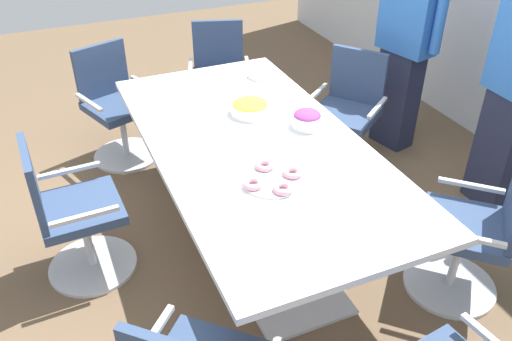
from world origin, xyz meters
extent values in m
cube|color=brown|center=(0.00, 0.00, -0.01)|extent=(10.00, 10.00, 0.01)
cube|color=white|center=(0.00, 0.00, 0.73)|extent=(2.40, 1.20, 0.04)
cube|color=silver|center=(-0.55, 0.00, 0.01)|extent=(0.56, 0.56, 0.02)
cylinder|color=silver|center=(-0.55, 0.00, 0.37)|extent=(0.09, 0.09, 0.69)
cube|color=silver|center=(0.55, 0.00, 0.01)|extent=(0.56, 0.56, 0.02)
cylinder|color=silver|center=(0.55, 0.00, 0.37)|extent=(0.09, 0.09, 0.69)
cylinder|color=silver|center=(-0.16, -1.05, 0.01)|extent=(0.56, 0.56, 0.02)
cylinder|color=silver|center=(-0.16, -1.05, 0.23)|extent=(0.05, 0.05, 0.41)
cube|color=#33476B|center=(-0.16, -1.05, 0.46)|extent=(0.48, 0.48, 0.06)
cube|color=#33476B|center=(-0.15, -1.25, 0.70)|extent=(0.44, 0.06, 0.42)
cube|color=silver|center=(-0.41, -1.05, 0.58)|extent=(0.04, 0.37, 0.02)
cube|color=silver|center=(0.08, -1.04, 0.58)|extent=(0.04, 0.37, 0.02)
cube|color=silver|center=(1.02, -0.91, 0.58)|extent=(0.29, 0.28, 0.02)
cylinder|color=silver|center=(0.86, 0.90, 0.01)|extent=(0.76, 0.76, 0.02)
cylinder|color=silver|center=(0.86, 0.90, 0.23)|extent=(0.05, 0.05, 0.41)
cube|color=#33476B|center=(0.86, 0.90, 0.46)|extent=(0.65, 0.65, 0.06)
cube|color=silver|center=(1.03, 0.73, 0.58)|extent=(0.28, 0.29, 0.02)
cube|color=silver|center=(0.68, 1.07, 0.58)|extent=(0.28, 0.29, 0.02)
cylinder|color=silver|center=(-0.57, 0.99, 0.01)|extent=(0.76, 0.76, 0.02)
cylinder|color=silver|center=(-0.57, 0.99, 0.23)|extent=(0.05, 0.05, 0.41)
cube|color=#33476B|center=(-0.57, 0.99, 0.46)|extent=(0.64, 0.64, 0.06)
cube|color=#33476B|center=(-0.69, 1.15, 0.70)|extent=(0.37, 0.29, 0.42)
cube|color=silver|center=(-0.37, 1.13, 0.58)|extent=(0.24, 0.31, 0.02)
cube|color=silver|center=(-0.76, 0.84, 0.58)|extent=(0.24, 0.31, 0.02)
cylinder|color=silver|center=(-1.57, 0.33, 0.01)|extent=(0.68, 0.68, 0.02)
cylinder|color=silver|center=(-1.57, 0.33, 0.23)|extent=(0.05, 0.05, 0.41)
cube|color=#33476B|center=(-1.57, 0.33, 0.46)|extent=(0.58, 0.58, 0.06)
cube|color=#33476B|center=(-1.76, 0.40, 0.70)|extent=(0.17, 0.43, 0.42)
cube|color=silver|center=(-1.49, 0.56, 0.58)|extent=(0.36, 0.14, 0.02)
cube|color=silver|center=(-1.64, 0.10, 0.58)|extent=(0.36, 0.14, 0.02)
cylinder|color=silver|center=(-1.38, -0.57, 0.01)|extent=(0.69, 0.69, 0.02)
cylinder|color=silver|center=(-1.38, -0.57, 0.23)|extent=(0.05, 0.05, 0.41)
cube|color=#33476B|center=(-1.38, -0.57, 0.46)|extent=(0.59, 0.59, 0.06)
cube|color=#33476B|center=(-1.58, -0.64, 0.70)|extent=(0.19, 0.42, 0.42)
cube|color=silver|center=(-1.47, -0.34, 0.58)|extent=(0.36, 0.15, 0.02)
cube|color=silver|center=(-1.30, -0.80, 0.58)|extent=(0.36, 0.15, 0.02)
cube|color=#232842|center=(-0.72, 1.58, 0.41)|extent=(0.36, 0.27, 0.83)
cube|color=blue|center=(-0.72, 1.58, 1.15)|extent=(0.48, 0.31, 0.65)
cylinder|color=blue|center=(-0.46, 1.64, 1.19)|extent=(0.10, 0.10, 0.59)
cube|color=#232842|center=(0.28, 1.72, 0.43)|extent=(0.33, 0.21, 0.86)
cylinder|color=blue|center=(0.01, 1.73, 1.23)|extent=(0.08, 0.08, 0.61)
cylinder|color=white|center=(-0.05, 0.36, 0.79)|extent=(0.19, 0.19, 0.08)
ellipsoid|color=#9E3D8E|center=(-0.05, 0.36, 0.83)|extent=(0.17, 0.17, 0.07)
cylinder|color=white|center=(-0.35, 0.11, 0.78)|extent=(0.26, 0.26, 0.07)
ellipsoid|color=yellow|center=(-0.35, 0.11, 0.82)|extent=(0.23, 0.23, 0.06)
cylinder|color=white|center=(0.40, -0.08, 0.76)|extent=(0.33, 0.33, 0.01)
torus|color=pink|center=(0.52, -0.07, 0.78)|extent=(0.11, 0.11, 0.03)
torus|color=pink|center=(0.41, 0.04, 0.78)|extent=(0.11, 0.11, 0.03)
torus|color=pink|center=(0.29, -0.07, 0.78)|extent=(0.11, 0.11, 0.03)
torus|color=pink|center=(0.42, -0.20, 0.78)|extent=(0.11, 0.11, 0.03)
cylinder|color=white|center=(-0.86, 0.41, 0.75)|extent=(0.18, 0.18, 0.01)
cylinder|color=silver|center=(-0.86, 0.41, 0.76)|extent=(0.18, 0.18, 0.01)
cylinder|color=white|center=(-0.86, 0.41, 0.77)|extent=(0.18, 0.18, 0.01)
cylinder|color=silver|center=(-0.86, 0.41, 0.77)|extent=(0.18, 0.18, 0.01)
cylinder|color=white|center=(-0.86, 0.41, 0.78)|extent=(0.18, 0.18, 0.01)
camera|label=1|loc=(2.50, -1.08, 2.36)|focal=37.44mm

